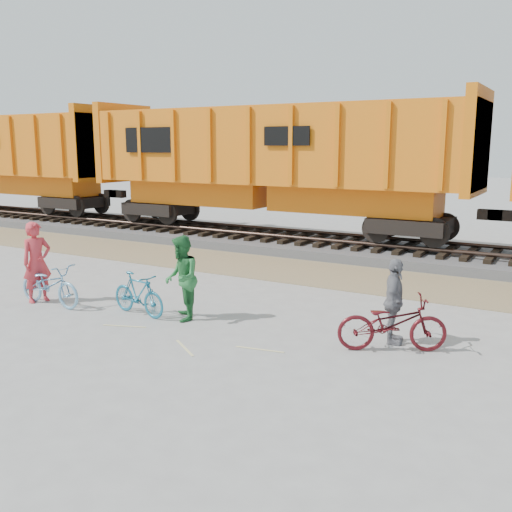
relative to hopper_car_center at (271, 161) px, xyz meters
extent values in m
plane|color=#9E9E99|center=(2.99, -9.00, -3.01)|extent=(120.00, 120.00, 0.00)
cube|color=#9C8360|center=(2.99, -3.50, -3.00)|extent=(120.00, 3.00, 0.02)
cube|color=slate|center=(2.99, 0.00, -2.86)|extent=(120.00, 4.00, 0.30)
cube|color=black|center=(-3.51, 0.00, -2.65)|extent=(0.22, 2.60, 0.12)
cube|color=black|center=(2.99, 0.00, -2.65)|extent=(0.22, 2.60, 0.12)
cylinder|color=#382821|center=(2.99, -0.72, -2.53)|extent=(120.00, 0.12, 0.12)
cylinder|color=#382821|center=(2.99, 0.72, -2.53)|extent=(120.00, 0.12, 0.12)
cube|color=black|center=(-15.00, 0.00, -2.07)|extent=(11.20, 2.20, 0.80)
cube|color=orange|center=(-15.00, 0.00, -1.22)|extent=(11.76, 1.65, 0.90)
cube|color=orange|center=(-8.15, 0.00, 0.63)|extent=(0.30, 3.06, 3.10)
cube|color=black|center=(0.00, 0.00, -2.07)|extent=(11.20, 2.20, 0.80)
cube|color=orange|center=(0.00, 0.00, -1.22)|extent=(11.76, 1.65, 0.90)
cube|color=orange|center=(0.00, 0.00, 0.53)|extent=(14.00, 3.00, 2.60)
cube|color=orange|center=(-6.85, 0.00, 0.63)|extent=(0.30, 3.06, 3.10)
cube|color=orange|center=(6.85, 0.00, 0.63)|extent=(0.30, 3.06, 3.10)
cube|color=black|center=(-4.20, -1.58, 0.73)|extent=(2.20, 0.04, 0.90)
imported|color=#73ACD1|center=(-0.50, -9.48, -2.53)|extent=(1.84, 0.68, 0.96)
imported|color=#1A6682|center=(1.72, -9.05, -2.55)|extent=(1.57, 0.64, 0.92)
imported|color=#4D1015|center=(7.01, -8.48, -2.51)|extent=(1.99, 1.46, 1.00)
imported|color=#C43139|center=(-1.00, -9.38, -2.08)|extent=(0.60, 0.77, 1.85)
imported|color=#277035|center=(2.72, -8.85, -2.13)|extent=(1.05, 1.08, 1.76)
imported|color=slate|center=(6.91, -8.08, -2.22)|extent=(0.57, 0.98, 1.57)
camera|label=1|loc=(9.71, -17.92, 0.54)|focal=40.00mm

